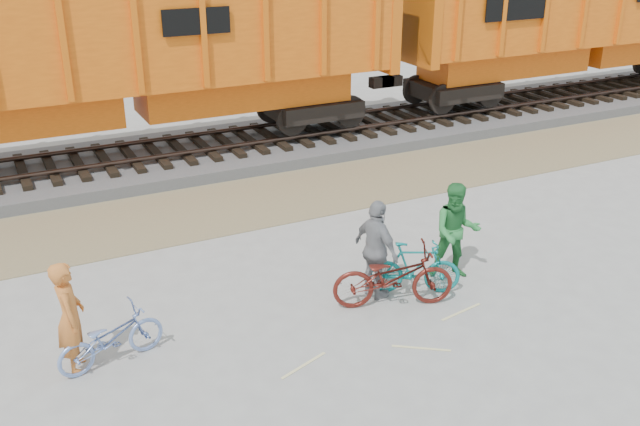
% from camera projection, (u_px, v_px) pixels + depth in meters
% --- Properties ---
extents(ground, '(120.00, 120.00, 0.00)m').
position_uv_depth(ground, '(338.00, 323.00, 11.54)').
color(ground, '#9E9E99').
rests_on(ground, ground).
extents(gravel_strip, '(120.00, 3.00, 0.02)m').
position_uv_depth(gravel_strip, '(225.00, 207.00, 16.07)').
color(gravel_strip, '#8D7D58').
rests_on(gravel_strip, ground).
extents(ballast_bed, '(120.00, 4.00, 0.30)m').
position_uv_depth(ballast_bed, '(180.00, 157.00, 18.90)').
color(ballast_bed, slate).
rests_on(ballast_bed, ground).
extents(track, '(120.00, 2.60, 0.24)m').
position_uv_depth(track, '(179.00, 145.00, 18.77)').
color(track, black).
rests_on(track, ballast_bed).
extents(hopper_car_center, '(14.00, 3.13, 4.65)m').
position_uv_depth(hopper_car_center, '(123.00, 52.00, 17.29)').
color(hopper_car_center, black).
rests_on(hopper_car_center, track).
extents(hopper_car_right, '(14.00, 3.13, 4.65)m').
position_uv_depth(hopper_car_right, '(582.00, 15.00, 23.45)').
color(hopper_car_right, black).
rests_on(hopper_car_right, track).
extents(bicycle_blue, '(1.70, 0.89, 0.85)m').
position_uv_depth(bicycle_blue, '(111.00, 338.00, 10.38)').
color(bicycle_blue, '#708AC7').
rests_on(bicycle_blue, ground).
extents(bicycle_teal, '(1.65, 1.12, 0.97)m').
position_uv_depth(bicycle_teal, '(414.00, 268.00, 12.29)').
color(bicycle_teal, '#0F7A7B').
rests_on(bicycle_teal, ground).
extents(bicycle_maroon, '(2.16, 1.36, 1.07)m').
position_uv_depth(bicycle_maroon, '(393.00, 277.00, 11.88)').
color(bicycle_maroon, '#511711').
rests_on(bicycle_maroon, ground).
extents(person_solo, '(0.48, 0.67, 1.72)m').
position_uv_depth(person_solo, '(70.00, 317.00, 10.09)').
color(person_solo, '#C3692A').
rests_on(person_solo, ground).
extents(person_man, '(1.08, 0.99, 1.79)m').
position_uv_depth(person_man, '(456.00, 231.00, 12.71)').
color(person_man, '#287837').
rests_on(person_man, ground).
extents(person_woman, '(0.60, 1.09, 1.77)m').
position_uv_depth(person_woman, '(376.00, 250.00, 12.03)').
color(person_woman, gray).
rests_on(person_woman, ground).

